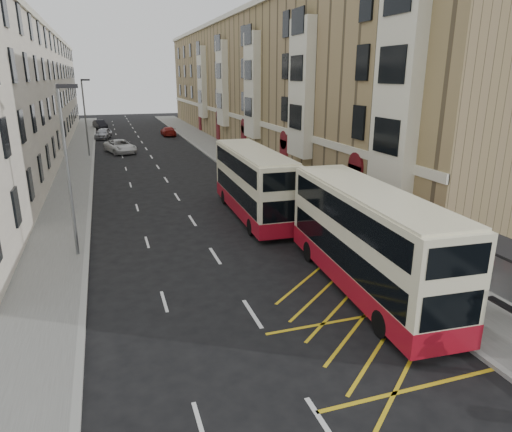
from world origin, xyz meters
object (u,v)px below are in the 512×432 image
object	(u,v)px
street_lamp_far	(85,114)
pedestrian_far	(407,270)
double_decker_rear	(253,183)
pedestrian_mid	(483,267)
car_red	(168,131)
street_lamp_near	(68,163)
double_decker_front	(367,240)
car_dark	(100,124)
car_silver	(103,133)
white_van	(120,146)

from	to	relation	value
street_lamp_far	pedestrian_far	world-z (taller)	street_lamp_far
double_decker_rear	pedestrian_mid	bearing A→B (deg)	-63.44
pedestrian_mid	car_red	distance (m)	54.89
street_lamp_near	double_decker_front	size ratio (longest dim) A/B	0.74
double_decker_front	pedestrian_mid	xyz separation A→B (m)	(4.65, -1.49, -1.18)
pedestrian_far	car_dark	size ratio (longest dim) A/B	0.41
car_silver	car_dark	distance (m)	13.68
street_lamp_far	car_dark	xyz separation A→B (m)	(1.15, 28.77, -3.94)
double_decker_front	car_silver	bearing A→B (deg)	104.34
double_decker_rear	pedestrian_mid	size ratio (longest dim) A/B	6.35
double_decker_front	pedestrian_mid	distance (m)	5.02
pedestrian_far	car_silver	size ratio (longest dim) A/B	0.39
street_lamp_far	pedestrian_mid	distance (m)	42.32
street_lamp_far	white_van	size ratio (longest dim) A/B	1.49
street_lamp_far	car_red	distance (m)	19.32
street_lamp_far	double_decker_rear	bearing A→B (deg)	-68.91
car_silver	car_dark	xyz separation A→B (m)	(-0.42, 13.67, -0.05)
street_lamp_far	car_silver	distance (m)	15.67
double_decker_front	car_red	bearing A→B (deg)	94.57
pedestrian_far	street_lamp_near	bearing A→B (deg)	-28.20
pedestrian_far	car_red	size ratio (longest dim) A/B	0.38
street_lamp_near	car_red	bearing A→B (deg)	76.87
street_lamp_far	double_decker_rear	xyz separation A→B (m)	(10.16, -26.34, -2.50)
pedestrian_mid	car_red	bearing A→B (deg)	100.56
double_decker_front	pedestrian_far	world-z (taller)	double_decker_front
street_lamp_near	white_van	world-z (taller)	street_lamp_near
car_dark	street_lamp_near	bearing A→B (deg)	-105.55
pedestrian_mid	pedestrian_far	xyz separation A→B (m)	(-3.19, 0.72, 0.02)
double_decker_front	car_dark	world-z (taller)	double_decker_front
pedestrian_mid	car_dark	world-z (taller)	pedestrian_mid
double_decker_rear	white_van	bearing A→B (deg)	105.51
street_lamp_far	white_van	world-z (taller)	street_lamp_far
street_lamp_near	street_lamp_far	world-z (taller)	same
street_lamp_near	pedestrian_mid	size ratio (longest dim) A/B	4.79
pedestrian_mid	car_dark	size ratio (longest dim) A/B	0.40
double_decker_front	street_lamp_near	bearing A→B (deg)	150.29
double_decker_front	car_silver	xyz separation A→B (m)	(-9.78, 52.62, -1.42)
double_decker_rear	car_dark	bearing A→B (deg)	101.09
street_lamp_far	double_decker_front	bearing A→B (deg)	-73.17
pedestrian_mid	pedestrian_far	bearing A→B (deg)	172.29
car_dark	car_red	size ratio (longest dim) A/B	0.92
street_lamp_near	double_decker_rear	world-z (taller)	street_lamp_near
car_silver	street_lamp_far	bearing A→B (deg)	-82.10
double_decker_front	car_dark	bearing A→B (deg)	102.56
white_van	car_dark	distance (m)	27.07
car_dark	double_decker_front	bearing A→B (deg)	-95.68
street_lamp_far	car_red	size ratio (longest dim) A/B	1.75
pedestrian_far	car_silver	world-z (taller)	pedestrian_far
pedestrian_far	car_red	bearing A→B (deg)	-83.00
white_van	car_dark	size ratio (longest dim) A/B	1.27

